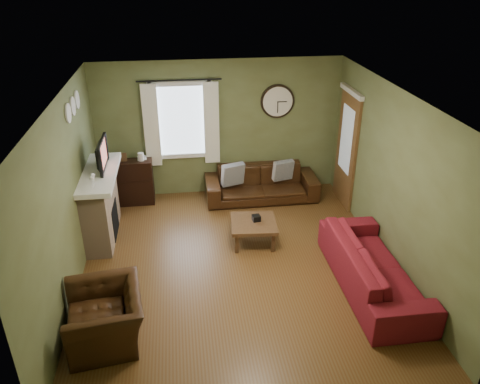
{
  "coord_description": "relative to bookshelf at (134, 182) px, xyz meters",
  "views": [
    {
      "loc": [
        -0.74,
        -5.81,
        4.2
      ],
      "look_at": [
        0.1,
        0.4,
        1.05
      ],
      "focal_mm": 35.0,
      "sensor_mm": 36.0,
      "label": 1
    }
  ],
  "objects": [
    {
      "name": "curtain_right",
      "position": [
        1.51,
        0.19,
        1.02
      ],
      "size": [
        0.28,
        0.04,
        1.55
      ],
      "primitive_type": "cube",
      "color": "white",
      "rests_on": "wall_back"
    },
    {
      "name": "floor",
      "position": [
        1.66,
        -2.29,
        -0.43
      ],
      "size": [
        4.6,
        5.2,
        0.0
      ],
      "primitive_type": "cube",
      "color": "brown",
      "rests_on": "ground"
    },
    {
      "name": "sofa_brown",
      "position": [
        2.41,
        -0.12,
        -0.12
      ],
      "size": [
        2.13,
        0.83,
        0.62
      ],
      "primitive_type": "imported",
      "color": "black",
      "rests_on": "floor"
    },
    {
      "name": "wine_glass_b",
      "position": [
        -0.39,
        -1.63,
        0.84
      ],
      "size": [
        0.07,
        0.07,
        0.19
      ],
      "primitive_type": null,
      "color": "white",
      "rests_on": "mantel"
    },
    {
      "name": "medallion_left",
      "position": [
        -0.62,
        -1.49,
        1.82
      ],
      "size": [
        0.28,
        0.28,
        0.03
      ],
      "primitive_type": "cylinder",
      "color": "white",
      "rests_on": "wall_left"
    },
    {
      "name": "tv",
      "position": [
        -0.39,
        -0.99,
        0.92
      ],
      "size": [
        0.08,
        0.6,
        0.35
      ],
      "primitive_type": "imported",
      "rotation": [
        0.0,
        0.0,
        1.57
      ],
      "color": "black",
      "rests_on": "mantel"
    },
    {
      "name": "tv_screen",
      "position": [
        -0.31,
        -0.99,
        0.98
      ],
      "size": [
        0.02,
        0.62,
        0.36
      ],
      "primitive_type": "cube",
      "color": "#994C3F",
      "rests_on": "mantel"
    },
    {
      "name": "sofa_red",
      "position": [
        3.49,
        -3.03,
        -0.1
      ],
      "size": [
        0.9,
        2.31,
        0.67
      ],
      "primitive_type": "imported",
      "rotation": [
        0.0,
        0.0,
        1.57
      ],
      "color": "maroon",
      "rests_on": "floor"
    },
    {
      "name": "pillow_right",
      "position": [
        2.83,
        -0.09,
        0.12
      ],
      "size": [
        0.41,
        0.21,
        0.39
      ],
      "primitive_type": "cube",
      "rotation": [
        0.0,
        0.0,
        0.25
      ],
      "color": "gray",
      "rests_on": "sofa_brown"
    },
    {
      "name": "bookshelf",
      "position": [
        0.0,
        0.0,
        0.0
      ],
      "size": [
        0.73,
        0.31,
        0.87
      ],
      "primitive_type": null,
      "color": "black",
      "rests_on": "floor"
    },
    {
      "name": "medallion_right",
      "position": [
        -0.62,
        -0.79,
        1.82
      ],
      "size": [
        0.28,
        0.28,
        0.03
      ],
      "primitive_type": "cylinder",
      "color": "white",
      "rests_on": "wall_left"
    },
    {
      "name": "fireplace",
      "position": [
        -0.44,
        -1.14,
        0.12
      ],
      "size": [
        0.4,
        1.4,
        1.1
      ],
      "primitive_type": "cube",
      "color": "tan",
      "rests_on": "floor"
    },
    {
      "name": "curtain_left",
      "position": [
        0.41,
        0.19,
        1.02
      ],
      "size": [
        0.28,
        0.04,
        1.55
      ],
      "primitive_type": "cube",
      "color": "white",
      "rests_on": "wall_back"
    },
    {
      "name": "wall_back",
      "position": [
        1.66,
        0.31,
        0.87
      ],
      "size": [
        4.6,
        0.0,
        2.6
      ],
      "primitive_type": "cube",
      "color": "#5D683C",
      "rests_on": "ground"
    },
    {
      "name": "pillow_left",
      "position": [
        1.86,
        -0.15,
        0.12
      ],
      "size": [
        0.45,
        0.25,
        0.43
      ],
      "primitive_type": "cube",
      "rotation": [
        0.0,
        0.0,
        0.31
      ],
      "color": "gray",
      "rests_on": "sofa_brown"
    },
    {
      "name": "medallion_mid",
      "position": [
        -0.62,
        -1.14,
        1.82
      ],
      "size": [
        0.28,
        0.28,
        0.03
      ],
      "primitive_type": "cylinder",
      "color": "white",
      "rests_on": "wall_left"
    },
    {
      "name": "door",
      "position": [
        3.93,
        -0.44,
        0.62
      ],
      "size": [
        0.05,
        0.9,
        2.1
      ],
      "primitive_type": "cube",
      "color": "brown",
      "rests_on": "floor"
    },
    {
      "name": "curtain_rod",
      "position": [
        0.96,
        0.19,
        1.84
      ],
      "size": [
        0.03,
        0.03,
        1.5
      ],
      "primitive_type": "cylinder",
      "color": "black",
      "rests_on": "wall_back"
    },
    {
      "name": "ceiling",
      "position": [
        1.66,
        -2.29,
        2.17
      ],
      "size": [
        4.6,
        5.2,
        0.0
      ],
      "primitive_type": "cube",
      "color": "white",
      "rests_on": "ground"
    },
    {
      "name": "wall_clock",
      "position": [
        2.76,
        0.26,
        1.37
      ],
      "size": [
        0.64,
        0.06,
        0.64
      ],
      "primitive_type": null,
      "color": "white",
      "rests_on": "wall_back"
    },
    {
      "name": "firebox",
      "position": [
        -0.25,
        -1.14,
        -0.13
      ],
      "size": [
        0.04,
        0.6,
        0.55
      ],
      "primitive_type": "cube",
      "color": "black",
      "rests_on": "fireplace"
    },
    {
      "name": "window_pane",
      "position": [
        0.96,
        0.29,
        1.07
      ],
      "size": [
        1.0,
        0.02,
        1.3
      ],
      "primitive_type": null,
      "color": "silver",
      "rests_on": "wall_back"
    },
    {
      "name": "wine_glass_a",
      "position": [
        -0.39,
        -1.74,
        0.85
      ],
      "size": [
        0.07,
        0.07,
        0.2
      ],
      "primitive_type": null,
      "color": "white",
      "rests_on": "mantel"
    },
    {
      "name": "wall_left",
      "position": [
        -0.64,
        -2.29,
        0.87
      ],
      "size": [
        0.0,
        5.2,
        2.6
      ],
      "primitive_type": "cube",
      "color": "#5D683C",
      "rests_on": "ground"
    },
    {
      "name": "armchair",
      "position": [
        -0.11,
        -3.57,
        -0.1
      ],
      "size": [
        1.03,
        1.14,
        0.66
      ],
      "primitive_type": "imported",
      "rotation": [
        0.0,
        0.0,
        -1.42
      ],
      "color": "black",
      "rests_on": "floor"
    },
    {
      "name": "book",
      "position": [
        0.11,
        0.08,
        0.53
      ],
      "size": [
        0.18,
        0.24,
        0.02
      ],
      "primitive_type": "imported",
      "rotation": [
        0.0,
        0.0,
        0.09
      ],
      "color": "#4B311D",
      "rests_on": "bookshelf"
    },
    {
      "name": "wall_right",
      "position": [
        3.96,
        -2.29,
        0.87
      ],
      "size": [
        0.0,
        5.2,
        2.6
      ],
      "primitive_type": "cube",
      "color": "#5D683C",
      "rests_on": "ground"
    },
    {
      "name": "wall_front",
      "position": [
        1.66,
        -4.89,
        0.87
      ],
      "size": [
        4.6,
        0.0,
        2.6
      ],
      "primitive_type": "cube",
      "color": "#5D683C",
      "rests_on": "ground"
    },
    {
      "name": "mantel",
      "position": [
        -0.41,
        -1.14,
        0.71
      ],
      "size": [
        0.58,
        1.6,
        0.08
      ],
      "primitive_type": "cube",
      "color": "white",
      "rests_on": "fireplace"
    },
    {
      "name": "coffee_table",
      "position": [
        2.01,
        -1.67,
        -0.24
      ],
      "size": [
        0.77,
        0.77,
        0.38
      ],
      "primitive_type": null,
      "rotation": [
        0.0,
        0.0,
        -0.08
      ],
      "color": "#4B311D",
      "rests_on": "floor"
    },
    {
      "name": "tissue_box",
      "position": [
        2.06,
        -1.63,
        -0.03
      ],
      "size": [
        0.14,
        0.14,
        0.09
      ],
      "primitive_type": "cube",
      "rotation": [
        0.0,
        0.0,
        0.15
      ],
      "color": "black",
      "rests_on": "coffee_table"
    }
  ]
}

